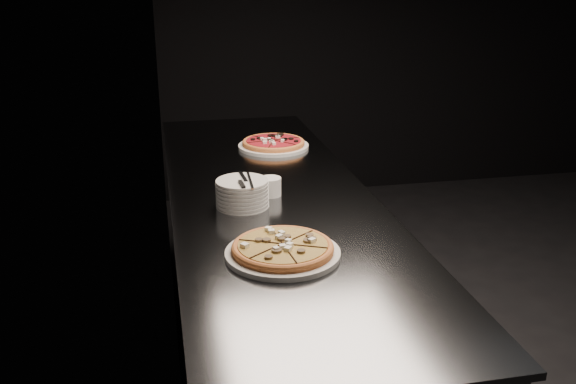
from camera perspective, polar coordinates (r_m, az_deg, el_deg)
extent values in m
cube|color=black|center=(2.24, -11.26, 10.93)|extent=(0.02, 5.00, 2.80)
cube|color=black|center=(5.36, 16.96, 15.38)|extent=(5.00, 0.02, 2.80)
cube|color=slate|center=(2.59, -1.52, -9.86)|extent=(0.70, 2.40, 0.90)
cube|color=slate|center=(2.40, -1.62, -0.25)|extent=(0.74, 2.44, 0.02)
cylinder|color=silver|center=(1.88, -0.47, -5.50)|extent=(0.34, 0.34, 0.02)
cylinder|color=#E08343|center=(1.87, -0.48, -5.10)|extent=(0.39, 0.39, 0.01)
torus|color=#E08343|center=(1.87, -0.48, -4.92)|extent=(0.40, 0.40, 0.02)
cylinder|color=#EBC14E|center=(1.87, -0.48, -4.78)|extent=(0.35, 0.35, 0.01)
cylinder|color=silver|center=(2.97, -1.30, 4.08)|extent=(0.33, 0.33, 0.02)
cylinder|color=#E08343|center=(2.97, -1.30, 4.34)|extent=(0.33, 0.33, 0.01)
torus|color=#E08343|center=(2.97, -1.30, 4.45)|extent=(0.33, 0.33, 0.02)
cylinder|color=#AD1925|center=(2.97, -1.30, 4.55)|extent=(0.29, 0.29, 0.01)
cylinder|color=silver|center=(2.26, -4.06, -1.10)|extent=(0.18, 0.18, 0.01)
cylinder|color=silver|center=(2.26, -4.07, -0.77)|extent=(0.18, 0.18, 0.01)
cylinder|color=silver|center=(2.25, -4.08, -0.45)|extent=(0.18, 0.18, 0.01)
cylinder|color=silver|center=(2.25, -4.09, -0.12)|extent=(0.18, 0.18, 0.01)
cylinder|color=silver|center=(2.24, -4.09, 0.21)|extent=(0.18, 0.18, 0.01)
cylinder|color=silver|center=(2.24, -4.10, 0.55)|extent=(0.18, 0.18, 0.01)
cylinder|color=silver|center=(2.23, -4.11, 0.88)|extent=(0.18, 0.18, 0.01)
cube|color=#ACAFB3|center=(2.27, -4.01, 1.38)|extent=(0.02, 0.12, 0.00)
cube|color=black|center=(2.18, -4.13, 0.71)|extent=(0.02, 0.07, 0.01)
cube|color=#ACAFB3|center=(2.23, -3.38, 1.05)|extent=(0.06, 0.18, 0.00)
cylinder|color=silver|center=(2.35, -1.56, 0.48)|extent=(0.08, 0.08, 0.07)
cylinder|color=black|center=(2.34, -1.57, 1.09)|extent=(0.06, 0.06, 0.01)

